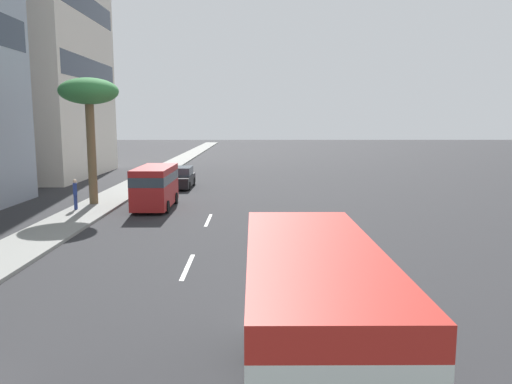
{
  "coord_description": "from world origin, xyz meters",
  "views": [
    {
      "loc": [
        -2.12,
        -2.36,
        5.24
      ],
      "look_at": [
        19.88,
        -2.49,
        2.03
      ],
      "focal_mm": 34.72,
      "sensor_mm": 36.0,
      "label": 1
    }
  ],
  "objects_px": {
    "van_second": "(155,185)",
    "car_third": "(181,178)",
    "palm_tree": "(89,96)",
    "pedestrian_by_tree": "(75,193)",
    "minibus_lead": "(312,323)"
  },
  "relations": [
    {
      "from": "van_second",
      "to": "minibus_lead",
      "type": "bearing_deg",
      "value": 18.23
    },
    {
      "from": "van_second",
      "to": "palm_tree",
      "type": "height_order",
      "value": "palm_tree"
    },
    {
      "from": "minibus_lead",
      "to": "palm_tree",
      "type": "distance_m",
      "value": 24.83
    },
    {
      "from": "car_third",
      "to": "pedestrian_by_tree",
      "type": "bearing_deg",
      "value": -23.68
    },
    {
      "from": "van_second",
      "to": "pedestrian_by_tree",
      "type": "relative_size",
      "value": 2.98
    },
    {
      "from": "minibus_lead",
      "to": "palm_tree",
      "type": "bearing_deg",
      "value": 26.52
    },
    {
      "from": "car_third",
      "to": "palm_tree",
      "type": "distance_m",
      "value": 11.01
    },
    {
      "from": "van_second",
      "to": "pedestrian_by_tree",
      "type": "bearing_deg",
      "value": -74.97
    },
    {
      "from": "van_second",
      "to": "car_third",
      "type": "bearing_deg",
      "value": 178.92
    },
    {
      "from": "minibus_lead",
      "to": "van_second",
      "type": "xyz_separation_m",
      "value": [
        20.89,
        6.88,
        -0.25
      ]
    },
    {
      "from": "van_second",
      "to": "pedestrian_by_tree",
      "type": "xyz_separation_m",
      "value": [
        -1.17,
        4.37,
        -0.31
      ]
    },
    {
      "from": "palm_tree",
      "to": "pedestrian_by_tree",
      "type": "bearing_deg",
      "value": 169.29
    },
    {
      "from": "pedestrian_by_tree",
      "to": "palm_tree",
      "type": "xyz_separation_m",
      "value": [
        2.04,
        -0.39,
        5.54
      ]
    },
    {
      "from": "palm_tree",
      "to": "minibus_lead",
      "type": "bearing_deg",
      "value": -153.48
    },
    {
      "from": "van_second",
      "to": "car_third",
      "type": "xyz_separation_m",
      "value": [
        9.18,
        -0.17,
        -0.66
      ]
    }
  ]
}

